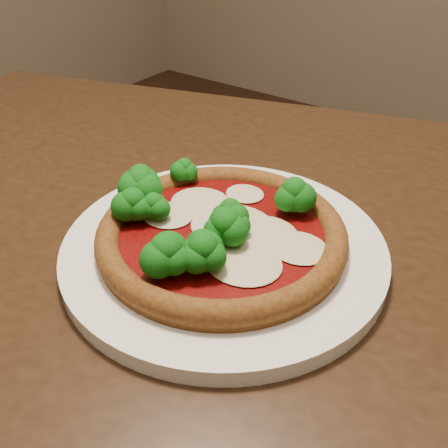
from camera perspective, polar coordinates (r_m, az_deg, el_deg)
The scene contains 3 objects.
dining_table at distance 0.66m, azimuth -3.87°, elevation -6.73°, with size 1.27×1.07×0.75m.
plate at distance 0.53m, azimuth 0.00°, elevation -2.76°, with size 0.34×0.34×0.02m, color white.
pizza at distance 0.51m, azimuth -1.16°, elevation -0.48°, with size 0.26×0.26×0.06m.
Camera 1 is at (0.28, -0.53, 1.08)m, focal length 40.00 mm.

